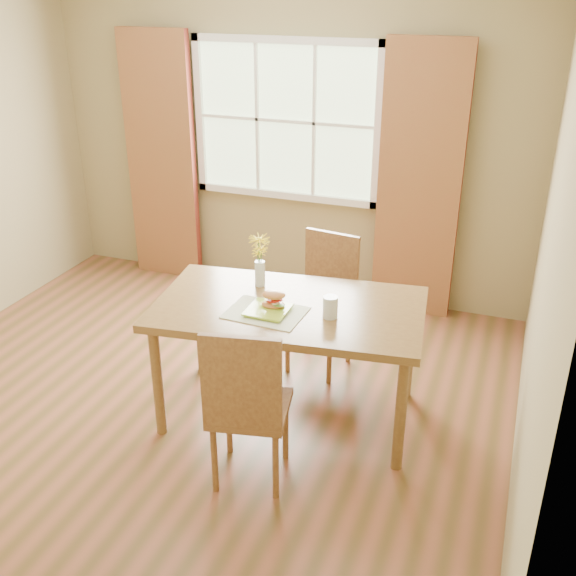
% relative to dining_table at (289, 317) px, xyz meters
% --- Properties ---
extents(room, '(4.24, 3.84, 2.74)m').
position_rel_dining_table_xyz_m(room, '(-0.70, -0.03, 0.64)').
color(room, brown).
rests_on(room, ground).
extents(window, '(1.62, 0.06, 1.32)m').
position_rel_dining_table_xyz_m(window, '(-0.70, 1.84, 0.79)').
color(window, beige).
rests_on(window, room).
extents(curtain_left, '(0.65, 0.08, 2.20)m').
position_rel_dining_table_xyz_m(curtain_left, '(-1.85, 1.75, 0.39)').
color(curtain_left, maroon).
rests_on(curtain_left, room).
extents(curtain_right, '(0.65, 0.08, 2.20)m').
position_rel_dining_table_xyz_m(curtain_right, '(0.45, 1.75, 0.39)').
color(curtain_right, maroon).
rests_on(curtain_right, room).
extents(dining_table, '(1.72, 1.10, 0.79)m').
position_rel_dining_table_xyz_m(dining_table, '(0.00, 0.00, 0.00)').
color(dining_table, brown).
rests_on(dining_table, room).
extents(chair_near, '(0.49, 0.49, 1.00)m').
position_rel_dining_table_xyz_m(chair_near, '(0.02, -0.71, -0.16)').
color(chair_near, olive).
rests_on(chair_near, room).
extents(chair_far, '(0.46, 0.46, 0.98)m').
position_rel_dining_table_xyz_m(chair_far, '(0.01, 0.70, -0.17)').
color(chair_far, olive).
rests_on(chair_far, room).
extents(placemat, '(0.47, 0.35, 0.01)m').
position_rel_dining_table_xyz_m(placemat, '(-0.09, -0.15, 0.08)').
color(placemat, silver).
rests_on(placemat, dining_table).
extents(plate, '(0.24, 0.24, 0.01)m').
position_rel_dining_table_xyz_m(plate, '(-0.08, -0.14, 0.09)').
color(plate, '#98BE2F').
rests_on(plate, placemat).
extents(croissant_sandwich, '(0.16, 0.12, 0.11)m').
position_rel_dining_table_xyz_m(croissant_sandwich, '(-0.06, -0.09, 0.15)').
color(croissant_sandwich, '#DF864C').
rests_on(croissant_sandwich, plate).
extents(water_glass, '(0.09, 0.09, 0.13)m').
position_rel_dining_table_xyz_m(water_glass, '(0.28, -0.06, 0.14)').
color(water_glass, silver).
rests_on(water_glass, dining_table).
extents(flower_vase, '(0.14, 0.14, 0.34)m').
position_rel_dining_table_xyz_m(flower_vase, '(-0.27, 0.20, 0.29)').
color(flower_vase, silver).
rests_on(flower_vase, dining_table).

